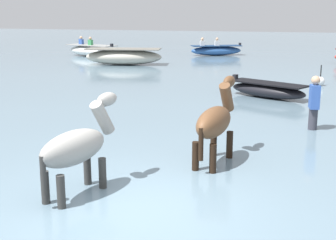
% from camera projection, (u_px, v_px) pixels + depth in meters
% --- Properties ---
extents(ground_plane, '(120.00, 120.00, 0.00)m').
position_uv_depth(ground_plane, '(128.00, 231.00, 6.64)').
color(ground_plane, '#666051').
extents(water_surface, '(90.00, 90.00, 0.38)m').
position_uv_depth(water_surface, '(232.00, 96.00, 15.94)').
color(water_surface, slate).
rests_on(water_surface, ground).
extents(horse_lead_bay, '(0.65, 1.73, 1.87)m').
position_uv_depth(horse_lead_bay, '(215.00, 124.00, 8.27)').
color(horse_lead_bay, brown).
rests_on(horse_lead_bay, ground).
extents(horse_trailing_grey, '(0.77, 1.67, 1.82)m').
position_uv_depth(horse_trailing_grey, '(77.00, 149.00, 6.84)').
color(horse_trailing_grey, gray).
rests_on(horse_trailing_grey, ground).
extents(boat_near_starboard, '(3.54, 2.18, 1.15)m').
position_uv_depth(boat_near_starboard, '(91.00, 51.00, 27.65)').
color(boat_near_starboard, silver).
rests_on(boat_near_starboard, water_surface).
extents(boat_far_inshore, '(2.67, 1.90, 0.61)m').
position_uv_depth(boat_far_inshore, '(268.00, 90.00, 14.64)').
color(boat_far_inshore, black).
rests_on(boat_far_inshore, water_surface).
extents(boat_mid_channel, '(4.04, 2.09, 0.81)m').
position_uv_depth(boat_mid_channel, '(124.00, 57.00, 23.42)').
color(boat_mid_channel, '#B2AD9E').
rests_on(boat_mid_channel, water_surface).
extents(boat_near_port, '(3.23, 2.28, 1.08)m').
position_uv_depth(boat_near_port, '(216.00, 50.00, 28.28)').
color(boat_near_port, '#28518E').
rests_on(boat_near_port, water_surface).
extents(person_wading_mid, '(0.25, 0.35, 1.63)m').
position_uv_depth(person_wading_mid, '(314.00, 109.00, 10.65)').
color(person_wading_mid, '#383842').
rests_on(person_wading_mid, ground).
extents(channel_buoy, '(0.33, 0.33, 0.75)m').
position_uv_depth(channel_buoy, '(320.00, 81.00, 16.95)').
color(channel_buoy, silver).
rests_on(channel_buoy, water_surface).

